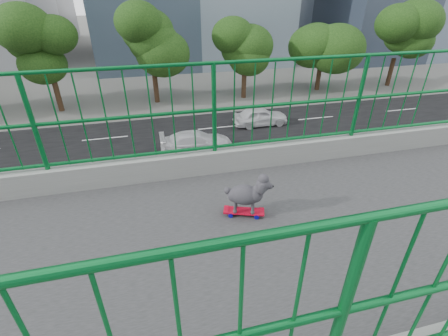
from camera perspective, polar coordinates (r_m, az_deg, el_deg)
road at (r=18.00m, az=-22.17°, el=-2.83°), size 18.00×90.00×0.02m
street_trees at (r=28.62m, az=-19.24°, el=19.76°), size 5.30×60.40×7.26m
skateboard at (r=3.42m, az=3.62°, el=-7.89°), size 0.26×0.45×0.06m
poodle at (r=3.28m, az=4.23°, el=-4.60°), size 0.31×0.48×0.42m
car_1 at (r=14.19m, az=-8.35°, el=-6.83°), size 1.44×4.13×1.36m
car_3 at (r=19.87m, az=-4.98°, el=4.74°), size 1.83×4.49×1.30m
car_4 at (r=23.98m, az=6.63°, el=9.32°), size 1.62×4.02×1.37m
car_5 at (r=11.91m, az=-19.66°, el=-17.36°), size 1.47×4.23×1.39m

